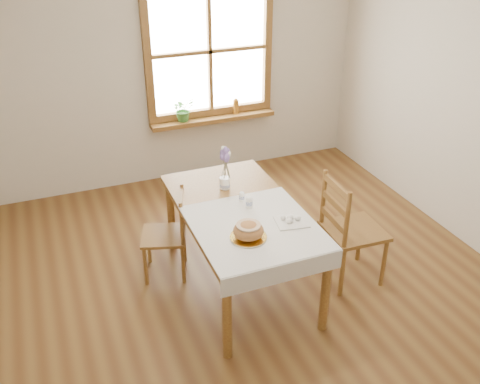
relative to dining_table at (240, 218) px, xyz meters
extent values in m
plane|color=brown|center=(0.00, -0.30, -0.66)|extent=(5.00, 5.00, 0.00)
cube|color=beige|center=(0.00, 2.20, 0.64)|extent=(4.50, 0.10, 2.60)
cube|color=olive|center=(0.50, 2.16, 0.10)|extent=(1.46, 0.08, 0.08)
cube|color=olive|center=(-0.19, 2.16, 0.79)|extent=(0.08, 0.08, 1.30)
cube|color=olive|center=(1.19, 2.16, 0.79)|extent=(0.08, 0.08, 1.30)
cube|color=olive|center=(0.50, 2.16, 0.79)|extent=(0.04, 0.06, 1.30)
cube|color=olive|center=(0.50, 2.16, 0.79)|extent=(1.30, 0.06, 0.04)
cube|color=white|center=(0.50, 2.19, 0.79)|extent=(1.30, 0.01, 1.30)
cube|color=olive|center=(0.50, 2.10, 0.03)|extent=(1.46, 0.20, 0.05)
cube|color=olive|center=(0.00, 0.00, 0.06)|extent=(0.90, 1.60, 0.05)
cylinder|color=olive|center=(-0.39, -0.74, -0.31)|extent=(0.07, 0.07, 0.70)
cylinder|color=olive|center=(0.39, -0.74, -0.31)|extent=(0.07, 0.07, 0.70)
cylinder|color=olive|center=(-0.39, 0.74, -0.31)|extent=(0.07, 0.07, 0.70)
cylinder|color=olive|center=(0.39, 0.74, -0.31)|extent=(0.07, 0.07, 0.70)
cube|color=silver|center=(0.00, -0.30, 0.09)|extent=(0.91, 0.99, 0.01)
cylinder|color=white|center=(-0.11, -0.43, 0.10)|extent=(0.33, 0.33, 0.01)
ellipsoid|color=#AA733C|center=(-0.11, -0.43, 0.17)|extent=(0.22, 0.22, 0.12)
cube|color=silver|center=(0.28, -0.36, 0.10)|extent=(0.27, 0.24, 0.01)
cylinder|color=white|center=(0.07, -0.03, 0.15)|extent=(0.06, 0.06, 0.10)
cylinder|color=white|center=(0.05, 0.09, 0.14)|extent=(0.06, 0.06, 0.09)
cylinder|color=white|center=(0.00, 0.35, 0.13)|extent=(0.10, 0.10, 0.10)
imported|color=#3E7D32|center=(0.15, 2.10, 0.15)|extent=(0.30, 0.32, 0.21)
cylinder|color=#AC6B1F|center=(0.78, 2.10, 0.14)|extent=(0.07, 0.07, 0.18)
camera|label=1|loc=(-1.35, -3.41, 2.25)|focal=40.00mm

